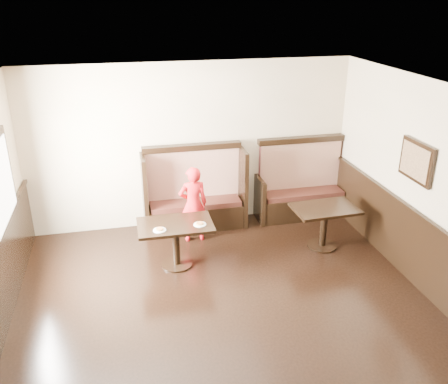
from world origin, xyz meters
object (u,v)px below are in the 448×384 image
object	(u,v)px
child	(193,204)
booth_main	(194,198)
booth_neighbor	(301,191)
table_neighbor	(324,217)
table_main	(176,234)

from	to	relation	value
child	booth_main	bearing A→B (deg)	-103.08
booth_main	booth_neighbor	xyz separation A→B (m)	(1.95, -0.00, -0.05)
booth_main	booth_neighbor	size ratio (longest dim) A/B	1.06
table_neighbor	child	size ratio (longest dim) A/B	0.80
table_main	child	xyz separation A→B (m)	(0.39, 0.73, 0.11)
booth_neighbor	table_neighbor	xyz separation A→B (m)	(-0.07, -1.20, 0.04)
booth_neighbor	table_main	size ratio (longest dim) A/B	1.51
table_main	child	size ratio (longest dim) A/B	0.86
booth_neighbor	table_neighbor	bearing A→B (deg)	-93.40
booth_main	table_neighbor	size ratio (longest dim) A/B	1.70
booth_main	table_main	xyz separation A→B (m)	(-0.49, -1.24, 0.01)
table_neighbor	child	xyz separation A→B (m)	(-1.98, 0.69, 0.12)
table_neighbor	booth_neighbor	bearing A→B (deg)	84.09
table_neighbor	child	world-z (taller)	child
child	booth_neighbor	bearing A→B (deg)	-167.86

